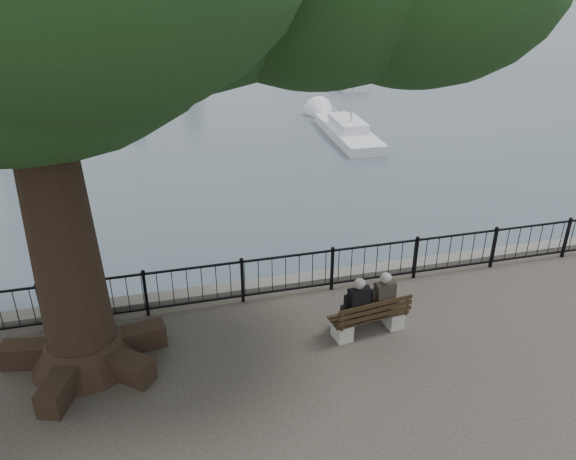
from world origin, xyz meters
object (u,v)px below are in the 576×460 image
object	(u,v)px
bench	(369,320)
person_left	(355,307)
person_right	(380,301)
lion_monument	(185,15)

from	to	relation	value
bench	person_left	distance (m)	0.44
bench	person_left	bearing A→B (deg)	170.19
bench	person_right	distance (m)	0.43
bench	lion_monument	world-z (taller)	lion_monument
person_left	lion_monument	size ratio (longest dim) A/B	0.14
lion_monument	person_right	bearing A→B (deg)	-90.62
person_left	lion_monument	distance (m)	49.09
lion_monument	person_left	bearing A→B (deg)	-91.27
person_left	lion_monument	xyz separation A→B (m)	(1.09, 49.08, 0.76)
person_left	lion_monument	bearing A→B (deg)	88.73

